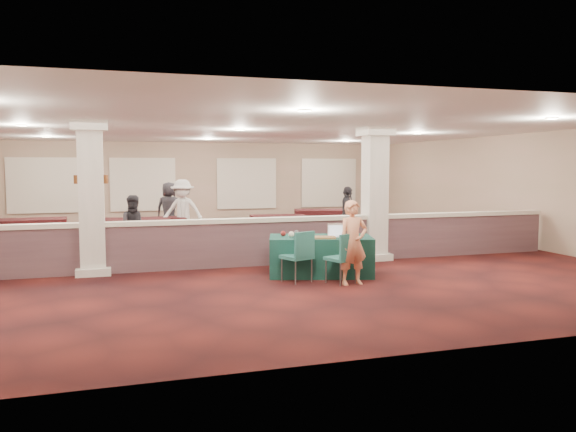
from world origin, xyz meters
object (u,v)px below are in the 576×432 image
object	(u,v)px
conf_chair_main	(344,254)
far_table_front_center	(152,231)
near_table	(321,256)
far_table_front_left	(136,233)
attendee_b	(183,211)
attendee_d	(169,209)
conf_chair_side	(300,252)
woman	(353,243)
far_table_back_right	(324,221)
far_table_front_right	(455,230)
far_table_back_left	(29,233)
far_table_back_center	(278,226)
attendee_c	(347,215)
attendee_a	(135,227)

from	to	relation	value
conf_chair_main	far_table_front_center	bearing A→B (deg)	93.40
near_table	far_table_front_left	xyz separation A→B (m)	(-3.54, 5.48, -0.01)
conf_chair_main	attendee_b	size ratio (longest dim) A/B	0.52
far_table_front_left	attendee_d	distance (m)	2.42
conf_chair_side	woman	world-z (taller)	woman
woman	far_table_back_right	size ratio (longest dim) A/B	0.82
near_table	conf_chair_main	size ratio (longest dim) A/B	2.14
far_table_front_right	woman	bearing A→B (deg)	-139.93
far_table_front_center	attendee_b	distance (m)	1.05
conf_chair_side	far_table_back_right	size ratio (longest dim) A/B	0.51
near_table	far_table_back_left	distance (m)	8.91
far_table_back_center	attendee_d	world-z (taller)	attendee_d
conf_chair_main	far_table_front_center	size ratio (longest dim) A/B	0.52
conf_chair_main	conf_chair_side	size ratio (longest dim) A/B	0.98
attendee_c	attendee_d	distance (m)	5.80
near_table	attendee_d	size ratio (longest dim) A/B	1.19
far_table_back_left	attendee_a	xyz separation A→B (m)	(2.78, -2.96, 0.38)
near_table	attendee_a	xyz separation A→B (m)	(-3.62, 3.24, 0.38)
far_table_front_center	attendee_b	bearing A→B (deg)	0.00
conf_chair_side	far_table_front_right	size ratio (longest dim) A/B	0.51
near_table	conf_chair_side	size ratio (longest dim) A/B	2.09
attendee_c	conf_chair_side	bearing A→B (deg)	173.96
far_table_back_right	far_table_front_right	bearing A→B (deg)	-53.89
attendee_d	near_table	bearing A→B (deg)	129.87
near_table	far_table_back_right	xyz separation A→B (m)	(2.74, 7.02, -0.01)
far_table_front_right	attendee_a	distance (m)	9.09
woman	far_table_back_left	distance (m)	9.87
far_table_front_center	far_table_front_left	bearing A→B (deg)	-133.87
attendee_a	far_table_back_right	bearing A→B (deg)	25.16
far_table_front_center	far_table_front_right	xyz separation A→B (m)	(8.50, -2.70, 0.02)
far_table_back_right	attendee_c	distance (m)	2.57
attendee_b	far_table_back_right	bearing A→B (deg)	31.61
conf_chair_side	far_table_front_right	xyz separation A→B (m)	(6.11, 3.89, -0.19)
far_table_front_right	attendee_d	xyz separation A→B (m)	(-7.86, 4.25, 0.48)
conf_chair_side	far_table_back_right	xyz separation A→B (m)	(3.40, 7.61, -0.20)
conf_chair_main	attendee_d	world-z (taller)	attendee_d
conf_chair_side	far_table_front_left	bearing A→B (deg)	92.92
conf_chair_side	woman	distance (m)	1.05
conf_chair_side	far_table_back_right	world-z (taller)	conf_chair_side
near_table	far_table_front_left	distance (m)	6.52
far_table_front_right	far_table_back_left	xyz separation A→B (m)	(-11.86, 2.90, -0.00)
conf_chair_main	far_table_back_right	bearing A→B (deg)	50.88
far_table_front_left	near_table	bearing A→B (deg)	-57.12
attendee_c	attendee_d	size ratio (longest dim) A/B	0.95
far_table_front_center	far_table_back_right	size ratio (longest dim) A/B	0.95
conf_chair_side	attendee_a	xyz separation A→B (m)	(-2.97, 3.83, 0.19)
attendee_b	conf_chair_side	bearing A→B (deg)	-57.39
far_table_front_center	attendee_c	world-z (taller)	attendee_c
far_table_back_right	attendee_c	world-z (taller)	attendee_c
far_table_front_right	attendee_b	size ratio (longest dim) A/B	1.06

